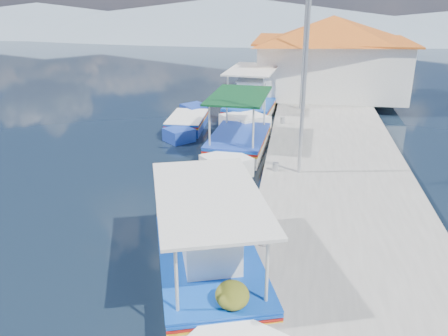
# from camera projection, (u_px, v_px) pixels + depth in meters

# --- Properties ---
(ground) EXTENTS (160.00, 160.00, 0.00)m
(ground) POSITION_uv_depth(u_px,v_px,m) (152.00, 201.00, 14.85)
(ground) COLOR black
(ground) RESTS_ON ground
(quay) EXTENTS (5.00, 44.00, 0.50)m
(quay) POSITION_uv_depth(u_px,v_px,m) (331.00, 144.00, 19.42)
(quay) COLOR #9F9C95
(quay) RESTS_ON ground
(bollards) EXTENTS (0.20, 17.20, 0.30)m
(bollards) POSITION_uv_depth(u_px,v_px,m) (280.00, 138.00, 18.89)
(bollards) COLOR #A5A8AD
(bollards) RESTS_ON quay
(main_caique) EXTENTS (3.78, 7.19, 2.50)m
(main_caique) POSITION_uv_depth(u_px,v_px,m) (211.00, 264.00, 10.61)
(main_caique) COLOR white
(main_caique) RESTS_ON ground
(caique_green_canopy) EXTENTS (2.37, 7.15, 2.68)m
(caique_green_canopy) POSITION_uv_depth(u_px,v_px,m) (239.00, 142.00, 19.17)
(caique_green_canopy) COLOR white
(caique_green_canopy) RESTS_ON ground
(caique_blue_hull) EXTENTS (1.71, 5.40, 0.96)m
(caique_blue_hull) POSITION_uv_depth(u_px,v_px,m) (188.00, 123.00, 22.36)
(caique_blue_hull) COLOR #1B3AA3
(caique_blue_hull) RESTS_ON ground
(caique_far) EXTENTS (2.70, 7.77, 2.73)m
(caique_far) POSITION_uv_depth(u_px,v_px,m) (252.00, 106.00, 24.66)
(caique_far) COLOR white
(caique_far) RESTS_ON ground
(harbor_building) EXTENTS (10.49, 10.49, 4.40)m
(harbor_building) POSITION_uv_depth(u_px,v_px,m) (331.00, 54.00, 26.75)
(harbor_building) COLOR white
(harbor_building) RESTS_ON quay
(lamp_post_near) EXTENTS (1.21, 0.14, 6.00)m
(lamp_post_near) POSITION_uv_depth(u_px,v_px,m) (302.00, 73.00, 14.64)
(lamp_post_near) COLOR #A5A8AD
(lamp_post_near) RESTS_ON quay
(lamp_post_far) EXTENTS (1.21, 0.14, 6.00)m
(lamp_post_far) POSITION_uv_depth(u_px,v_px,m) (302.00, 42.00, 22.92)
(lamp_post_far) COLOR #A5A8AD
(lamp_post_far) RESTS_ON quay
(mountain_ridge) EXTENTS (171.40, 96.00, 5.50)m
(mountain_ridge) POSITION_uv_depth(u_px,v_px,m) (317.00, 20.00, 64.71)
(mountain_ridge) COLOR slate
(mountain_ridge) RESTS_ON ground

